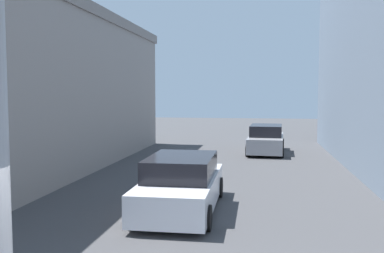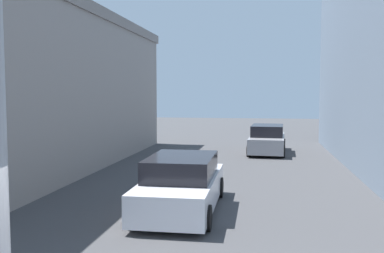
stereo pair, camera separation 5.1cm
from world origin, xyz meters
TOP-DOWN VIEW (x-y plane):
  - ground_plane at (0.00, 10.00)m, footprint 85.69×85.69m
  - car_lead at (-0.53, 6.95)m, footprint 2.10×4.89m
  - car_far at (1.96, 19.36)m, footprint 2.17×4.84m

SIDE VIEW (x-z plane):
  - ground_plane at x=0.00m, z-range 0.00..0.00m
  - car_far at x=1.96m, z-range -0.04..1.52m
  - car_lead at x=-0.53m, z-range -0.04..1.52m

